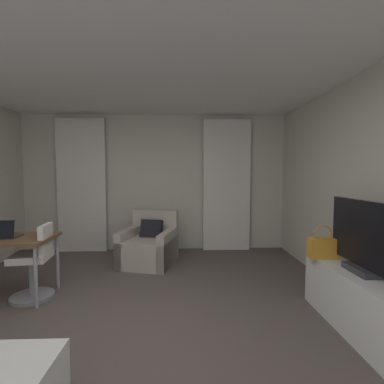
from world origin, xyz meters
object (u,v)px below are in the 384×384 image
object	(u,v)px
desk_chair	(35,266)
handbag_primary	(323,247)
tv_console	(362,302)
laptop	(3,234)
armchair	(149,246)
tv_flatscreen	(364,239)

from	to	relation	value
desk_chair	handbag_primary	distance (m)	3.32
desk_chair	handbag_primary	xyz separation A→B (m)	(3.28, -0.36, 0.28)
tv_console	handbag_primary	bearing A→B (deg)	106.25
handbag_primary	laptop	bearing A→B (deg)	174.48
armchair	laptop	world-z (taller)	laptop
tv_console	handbag_primary	world-z (taller)	handbag_primary
tv_flatscreen	handbag_primary	xyz separation A→B (m)	(-0.14, 0.47, -0.20)
tv_console	tv_flatscreen	size ratio (longest dim) A/B	1.40
armchair	handbag_primary	xyz separation A→B (m)	(2.08, -1.60, 0.40)
laptop	tv_flatscreen	xyz separation A→B (m)	(3.77, -0.82, 0.10)
tv_console	handbag_primary	xyz separation A→B (m)	(-0.14, 0.48, 0.40)
desk_chair	tv_flatscreen	bearing A→B (deg)	-13.61
tv_flatscreen	laptop	bearing A→B (deg)	167.69
armchair	handbag_primary	world-z (taller)	handbag_primary
laptop	tv_flatscreen	distance (m)	3.86
laptop	handbag_primary	size ratio (longest dim) A/B	0.90
armchair	handbag_primary	bearing A→B (deg)	-37.60
desk_chair	tv_console	world-z (taller)	desk_chair
laptop	tv_console	bearing A→B (deg)	-12.40
tv_console	tv_flatscreen	bearing A→B (deg)	90.00
armchair	tv_flatscreen	size ratio (longest dim) A/B	1.04
laptop	handbag_primary	xyz separation A→B (m)	(3.63, -0.35, -0.10)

